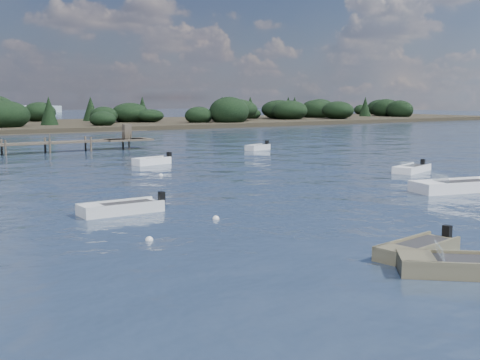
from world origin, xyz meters
TOP-DOWN VIEW (x-y plane):
  - ground at (0.00, 60.00)m, footprint 400.00×400.00m
  - dinghy_mid_grey at (-11.05, 13.41)m, footprint 4.34×1.53m
  - dinghy_near_olive at (-5.74, -2.33)m, footprint 4.48×4.24m
  - dinghy_mid_white_a at (8.38, 8.78)m, footprint 5.98×3.30m
  - dinghy_extra_a at (-5.33, 0.14)m, footprint 4.05×1.82m
  - dinghy_mid_white_b at (13.62, 16.62)m, footprint 4.36×2.69m
  - tender_far_grey_b at (15.04, 38.78)m, footprint 3.48×2.13m
  - tender_far_white at (-0.55, 32.12)m, footprint 3.62×1.74m
  - buoy_c at (-12.30, 7.49)m, footprint 0.32×0.32m
  - buoy_e at (-3.13, 25.15)m, footprint 0.32×0.32m
  - buoy_extra_b at (-7.93, 9.63)m, footprint 0.32×0.32m
  - far_headland at (25.00, 100.00)m, footprint 190.00×40.00m

SIDE VIEW (x-z plane):
  - ground at x=0.00m, z-range 0.00..0.00m
  - buoy_c at x=-12.30m, z-range -0.16..0.16m
  - buoy_e at x=-3.13m, z-range -0.16..0.16m
  - buoy_extra_b at x=-7.93m, z-range -0.16..0.16m
  - dinghy_extra_a at x=-5.33m, z-range -0.37..0.65m
  - dinghy_mid_white_b at x=13.62m, z-range -0.39..0.67m
  - dinghy_mid_grey at x=-11.05m, z-range -0.40..0.70m
  - dinghy_near_olive at x=-5.74m, z-range -0.44..0.75m
  - tender_far_grey_b at x=15.04m, z-range -0.42..0.75m
  - tender_far_white at x=-0.55m, z-range -0.44..0.78m
  - dinghy_mid_white_a at x=8.38m, z-range -0.51..0.87m
  - far_headland at x=25.00m, z-range -0.94..4.86m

